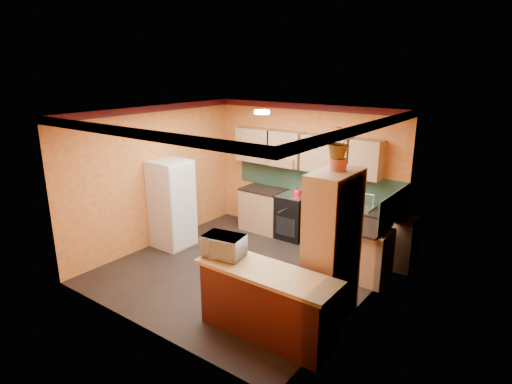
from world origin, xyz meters
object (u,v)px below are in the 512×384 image
Objects in this scene: fridge at (172,204)px; base_cabinets_back at (321,224)px; pantry at (332,247)px; breakfast_bar at (266,305)px; stove at (293,216)px; microwave at (224,246)px.

base_cabinets_back is at bearing 36.68° from fridge.
pantry reaches higher than fridge.
stove is at bearing 115.67° from breakfast_bar.
microwave reaches higher than stove.
base_cabinets_back is 2.57m from pantry.
fridge is 3.63m from pantry.
breakfast_bar is 0.95m from microwave.
base_cabinets_back is at bearing 121.03° from pantry.
fridge is 0.81× the size of pantry.
stove is at bearing 45.57° from fridge.
breakfast_bar is (-0.45, -0.90, -0.61)m from pantry.
fridge reaches higher than stove.
microwave reaches higher than breakfast_bar.
stove is (-0.62, -0.00, 0.02)m from base_cabinets_back.
stove is 1.68× the size of microwave.
breakfast_bar is at bearing -64.33° from stove.
stove is at bearing 93.46° from microwave.
stove is 0.43× the size of pantry.
base_cabinets_back is 3.15m from breakfast_bar.
stove is 0.51× the size of breakfast_bar.
base_cabinets_back is 2.03× the size of breakfast_bar.
breakfast_bar is at bearing -10.49° from microwave.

